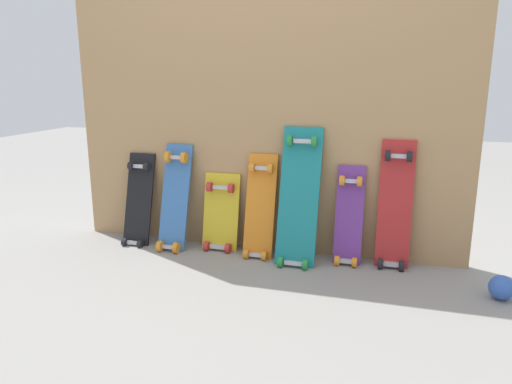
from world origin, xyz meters
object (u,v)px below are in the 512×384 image
at_px(skateboard_black, 138,205).
at_px(rubber_ball, 502,288).
at_px(skateboard_yellow, 221,217).
at_px(skateboard_purple, 349,221).
at_px(skateboard_red, 395,210).
at_px(skateboard_teal, 298,202).
at_px(skateboard_blue, 174,202).
at_px(skateboard_orange, 260,212).

height_order(skateboard_black, rubber_ball, skateboard_black).
distance_m(skateboard_yellow, skateboard_purple, 0.81).
xyz_separation_m(skateboard_purple, skateboard_red, (0.26, 0.02, 0.08)).
bearing_deg(skateboard_red, rubber_ball, -29.57).
bearing_deg(skateboard_teal, skateboard_yellow, 172.76).
xyz_separation_m(skateboard_black, skateboard_blue, (0.27, -0.02, 0.04)).
xyz_separation_m(skateboard_orange, skateboard_teal, (0.25, -0.04, 0.09)).
distance_m(skateboard_yellow, skateboard_teal, 0.54).
relative_size(skateboard_black, skateboard_teal, 0.77).
bearing_deg(skateboard_yellow, rubber_ball, -10.45).
bearing_deg(skateboard_teal, skateboard_orange, 171.93).
bearing_deg(skateboard_teal, rubber_ball, -11.96).
xyz_separation_m(skateboard_orange, skateboard_red, (0.79, 0.04, 0.06)).
xyz_separation_m(skateboard_blue, skateboard_red, (1.36, 0.06, 0.04)).
height_order(skateboard_blue, skateboard_yellow, skateboard_blue).
distance_m(skateboard_black, skateboard_yellow, 0.57).
distance_m(skateboard_black, skateboard_orange, 0.83).
height_order(skateboard_blue, skateboard_teal, skateboard_teal).
xyz_separation_m(skateboard_black, skateboard_yellow, (0.57, 0.03, -0.05)).
xyz_separation_m(skateboard_yellow, skateboard_purple, (0.81, -0.01, 0.05)).
bearing_deg(skateboard_orange, skateboard_red, 2.79).
xyz_separation_m(skateboard_red, rubber_ball, (0.53, -0.30, -0.27)).
relative_size(skateboard_blue, skateboard_orange, 1.05).
bearing_deg(skateboard_orange, skateboard_blue, -177.60).
height_order(skateboard_orange, skateboard_red, skateboard_red).
xyz_separation_m(skateboard_black, rubber_ball, (2.16, -0.26, -0.19)).
bearing_deg(skateboard_blue, skateboard_purple, 2.45).
distance_m(skateboard_blue, skateboard_purple, 1.10).
relative_size(skateboard_black, skateboard_orange, 0.96).
bearing_deg(skateboard_blue, skateboard_red, 2.62).
distance_m(skateboard_black, skateboard_teal, 1.09).
relative_size(skateboard_blue, skateboard_red, 0.90).
distance_m(skateboard_black, rubber_ball, 2.19).
bearing_deg(skateboard_yellow, skateboard_black, -176.53).
xyz_separation_m(skateboard_yellow, skateboard_teal, (0.52, -0.07, 0.15)).
relative_size(skateboard_black, rubber_ball, 5.30).
bearing_deg(skateboard_blue, skateboard_yellow, 10.45).
distance_m(skateboard_blue, skateboard_orange, 0.56).
distance_m(skateboard_orange, skateboard_teal, 0.26).
height_order(skateboard_black, skateboard_purple, skateboard_black).
distance_m(skateboard_black, skateboard_blue, 0.28).
bearing_deg(skateboard_black, skateboard_red, 1.49).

